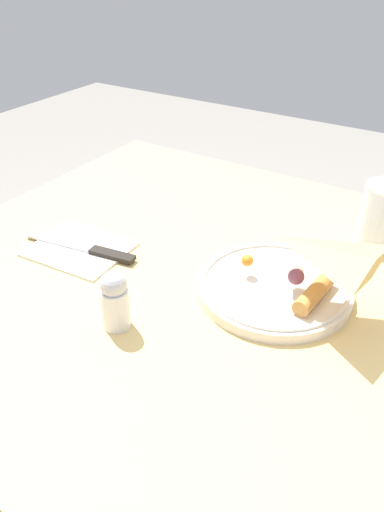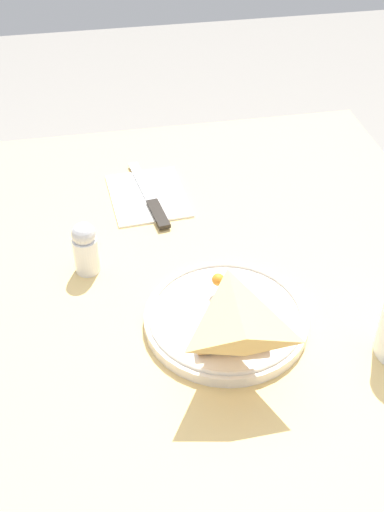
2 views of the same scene
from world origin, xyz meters
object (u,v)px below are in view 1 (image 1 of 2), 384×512
at_px(plate_pizza, 275,285).
at_px(milk_glass, 384,217).
at_px(butter_knife, 85,248).
at_px(napkin_folded, 80,249).
at_px(salt_shaker, 115,300).
at_px(dining_table, 228,339).

height_order(plate_pizza, milk_glass, milk_glass).
xyz_separation_m(plate_pizza, milk_glass, (-0.09, -0.22, 0.04)).
distance_m(plate_pizza, butter_knife, 0.32).
distance_m(napkin_folded, butter_knife, 0.01).
height_order(butter_knife, salt_shaker, salt_shaker).
relative_size(milk_glass, napkin_folded, 0.66).
bearing_deg(plate_pizza, napkin_folded, 11.20).
bearing_deg(salt_shaker, butter_knife, -35.31).
height_order(plate_pizza, butter_knife, plate_pizza).
distance_m(plate_pizza, milk_glass, 0.24).
distance_m(dining_table, napkin_folded, 0.29).
relative_size(dining_table, napkin_folded, 6.13).
bearing_deg(dining_table, milk_glass, -123.28).
height_order(dining_table, milk_glass, milk_glass).
distance_m(dining_table, milk_glass, 0.32).
distance_m(butter_knife, salt_shaker, 0.20).
bearing_deg(butter_knife, plate_pizza, -176.75).
relative_size(butter_knife, salt_shaker, 2.45).
relative_size(napkin_folded, butter_knife, 0.78).
xyz_separation_m(plate_pizza, napkin_folded, (0.32, 0.06, -0.01)).
distance_m(napkin_folded, salt_shaker, 0.21).
xyz_separation_m(dining_table, salt_shaker, (0.09, 0.16, 0.15)).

